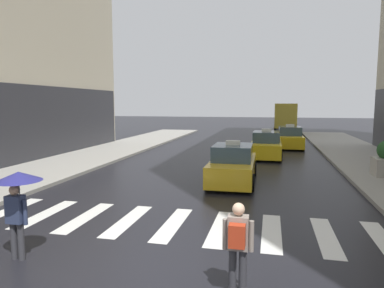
% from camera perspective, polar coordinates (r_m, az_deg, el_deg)
% --- Properties ---
extents(ground_plane, '(160.00, 160.00, 0.00)m').
position_cam_1_polar(ground_plane, '(7.37, -10.03, -20.58)').
color(ground_plane, black).
extents(crosswalk_markings, '(11.30, 2.80, 0.01)m').
position_cam_1_polar(crosswalk_markings, '(9.97, -3.17, -13.01)').
color(crosswalk_markings, silver).
rests_on(crosswalk_markings, ground).
extents(taxi_lead, '(1.98, 4.56, 1.80)m').
position_cam_1_polar(taxi_lead, '(14.96, 6.74, -3.51)').
color(taxi_lead, gold).
rests_on(taxi_lead, ground).
extents(taxi_second, '(1.95, 4.55, 1.80)m').
position_cam_1_polar(taxi_second, '(22.20, 12.12, -0.28)').
color(taxi_second, yellow).
rests_on(taxi_second, ground).
extents(taxi_third, '(1.99, 4.57, 1.80)m').
position_cam_1_polar(taxi_third, '(27.41, 15.78, 0.92)').
color(taxi_third, yellow).
rests_on(taxi_third, ground).
extents(box_truck, '(2.36, 7.57, 3.35)m').
position_cam_1_polar(box_truck, '(39.30, 15.07, 4.27)').
color(box_truck, '#2D2D2D').
rests_on(box_truck, ground).
extents(pedestrian_with_umbrella, '(0.96, 0.96, 1.94)m').
position_cam_1_polar(pedestrian_with_umbrella, '(8.26, -26.79, -6.97)').
color(pedestrian_with_umbrella, '#333338').
rests_on(pedestrian_with_umbrella, ground).
extents(pedestrian_with_backpack, '(0.55, 0.43, 1.65)m').
position_cam_1_polar(pedestrian_with_backpack, '(6.32, 7.56, -15.61)').
color(pedestrian_with_backpack, '#333338').
rests_on(pedestrian_with_backpack, ground).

